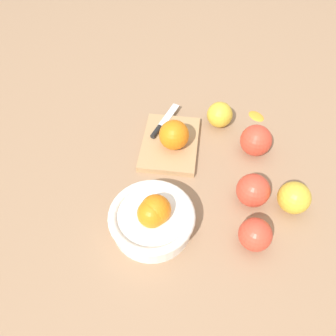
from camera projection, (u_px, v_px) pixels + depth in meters
ground_plane at (206, 167)px, 0.90m from camera, size 2.40×2.40×0.00m
bowl at (152, 218)px, 0.76m from camera, size 0.19×0.19×0.10m
cutting_board at (170, 143)px, 0.94m from camera, size 0.22×0.17×0.02m
orange_on_board at (174, 135)px, 0.89m from camera, size 0.08×0.08×0.08m
knife at (162, 125)px, 0.97m from camera, size 0.15×0.08×0.01m
apple_front_left at (294, 198)px, 0.79m from camera, size 0.08×0.08×0.08m
apple_front_right at (220, 115)px, 0.97m from camera, size 0.07×0.07×0.07m
apple_front_right_2 at (256, 140)px, 0.90m from camera, size 0.08×0.08×0.08m
apple_front_left_2 at (255, 234)px, 0.73m from camera, size 0.07×0.07×0.07m
apple_front_left_3 at (253, 190)px, 0.80m from camera, size 0.08×0.08×0.08m
citrus_peel at (257, 115)px, 1.02m from camera, size 0.06×0.06×0.01m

